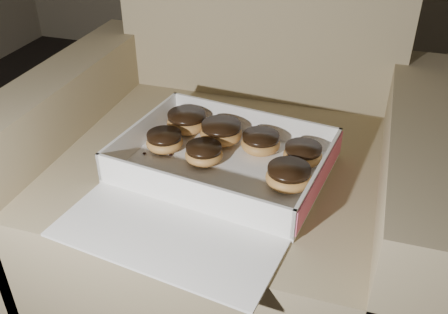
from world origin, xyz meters
name	(u,v)px	position (x,y,z in m)	size (l,w,h in m)	color
armchair	(230,184)	(-0.52, 0.89, 0.27)	(0.83, 0.70, 0.86)	#9A8562
bakery_box	(216,175)	(-0.50, 0.74, 0.40)	(0.42, 0.48, 0.06)	white
donut_a	(221,132)	(-0.53, 0.86, 0.42)	(0.09, 0.09, 0.04)	#CF8B48
donut_b	(187,122)	(-0.61, 0.88, 0.42)	(0.08, 0.08, 0.04)	#CF8B48
donut_c	(303,154)	(-0.36, 0.84, 0.41)	(0.07, 0.07, 0.04)	#CF8B48
donut_d	(165,141)	(-0.63, 0.80, 0.41)	(0.07, 0.07, 0.04)	#CF8B48
donut_e	(261,142)	(-0.45, 0.85, 0.41)	(0.08, 0.08, 0.04)	#CF8B48
donut_f	(289,176)	(-0.37, 0.75, 0.42)	(0.08, 0.08, 0.04)	#CF8B48
donut_g	(204,153)	(-0.54, 0.78, 0.41)	(0.07, 0.07, 0.04)	#CF8B48
crumb_a	(209,203)	(-0.49, 0.66, 0.40)	(0.01, 0.01, 0.00)	black
crumb_b	(178,189)	(-0.55, 0.68, 0.40)	(0.01, 0.01, 0.00)	black
crumb_c	(271,209)	(-0.39, 0.68, 0.40)	(0.01, 0.01, 0.00)	black
crumb_d	(171,155)	(-0.61, 0.78, 0.40)	(0.01, 0.01, 0.00)	black
crumb_e	(144,153)	(-0.66, 0.77, 0.40)	(0.01, 0.01, 0.00)	black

